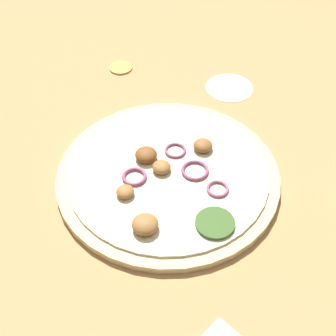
# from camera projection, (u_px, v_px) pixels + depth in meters

# --- Properties ---
(ground_plane) EXTENTS (3.00, 3.00, 0.00)m
(ground_plane) POSITION_uv_depth(u_px,v_px,m) (168.00, 178.00, 0.71)
(ground_plane) COLOR tan
(pizza) EXTENTS (0.33, 0.33, 0.03)m
(pizza) POSITION_uv_depth(u_px,v_px,m) (168.00, 175.00, 0.70)
(pizza) COLOR beige
(pizza) RESTS_ON ground_plane
(loose_cap) EXTENTS (0.04, 0.04, 0.01)m
(loose_cap) POSITION_uv_depth(u_px,v_px,m) (121.00, 67.00, 0.91)
(loose_cap) COLOR gold
(loose_cap) RESTS_ON ground_plane
(flour_patch) EXTENTS (0.09, 0.09, 0.00)m
(flour_patch) POSITION_uv_depth(u_px,v_px,m) (229.00, 87.00, 0.87)
(flour_patch) COLOR white
(flour_patch) RESTS_ON ground_plane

